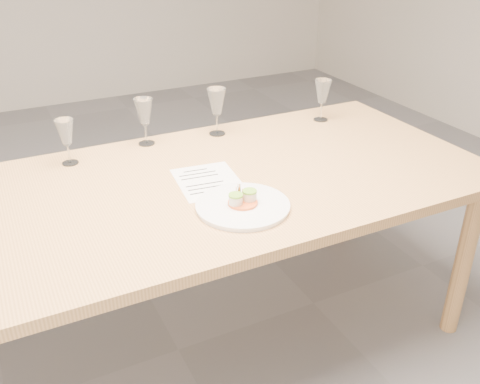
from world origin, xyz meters
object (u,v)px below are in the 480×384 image
dinner_plate (243,205)px  wine_glass_3 (323,92)px  dining_table (168,206)px  wine_glass_0 (66,133)px  wine_glass_2 (217,103)px  wine_glass_1 (144,113)px  recipe_sheet (208,181)px

dinner_plate → wine_glass_3: bearing=39.8°
dining_table → wine_glass_0: size_ratio=13.55×
wine_glass_2 → wine_glass_1: bearing=174.6°
recipe_sheet → wine_glass_0: bearing=143.9°
dining_table → wine_glass_3: bearing=21.4°
dinner_plate → wine_glass_2: (0.20, 0.64, 0.13)m
wine_glass_1 → dinner_plate: bearing=-80.4°
dining_table → recipe_sheet: size_ratio=7.99×
dinner_plate → recipe_sheet: dinner_plate is taller
recipe_sheet → wine_glass_3: 0.81m
wine_glass_1 → wine_glass_2: wine_glass_2 is taller
wine_glass_1 → wine_glass_2: (0.31, -0.03, 0.01)m
recipe_sheet → wine_glass_3: (0.72, 0.35, 0.13)m
wine_glass_0 → wine_glass_2: 0.63m
recipe_sheet → wine_glass_2: wine_glass_2 is taller
dinner_plate → recipe_sheet: bearing=95.7°
dining_table → wine_glass_3: (0.88, 0.34, 0.20)m
recipe_sheet → wine_glass_2: (0.22, 0.41, 0.14)m
dining_table → recipe_sheet: (0.15, -0.01, 0.07)m
wine_glass_0 → wine_glass_3: (1.13, -0.03, 0.01)m
recipe_sheet → wine_glass_1: 0.46m
wine_glass_2 → wine_glass_3: (0.50, -0.05, -0.01)m
dining_table → dinner_plate: size_ratio=7.78×
dinner_plate → wine_glass_1: size_ratio=1.59×
wine_glass_0 → wine_glass_3: 1.13m
dinner_plate → wine_glass_0: (-0.44, 0.61, 0.11)m
wine_glass_1 → wine_glass_3: wine_glass_1 is taller
recipe_sheet → wine_glass_3: bearing=32.3°
wine_glass_0 → wine_glass_1: 0.33m
dining_table → wine_glass_3: wine_glass_3 is taller
recipe_sheet → wine_glass_0: wine_glass_0 is taller
wine_glass_0 → wine_glass_1: bearing=10.2°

